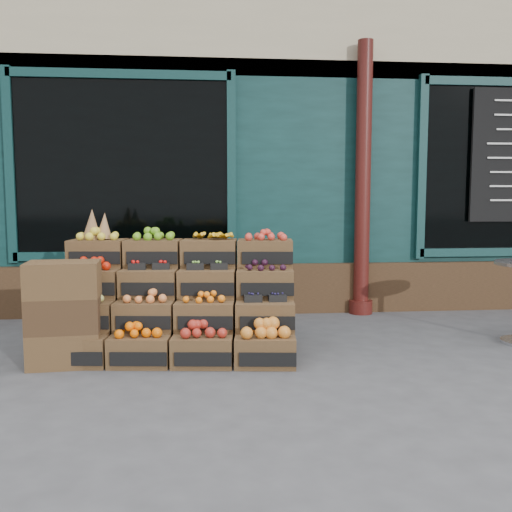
{
  "coord_description": "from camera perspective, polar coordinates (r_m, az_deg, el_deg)",
  "views": [
    {
      "loc": [
        -0.71,
        -4.58,
        1.4
      ],
      "look_at": [
        -0.2,
        0.7,
        0.85
      ],
      "focal_mm": 40.0,
      "sensor_mm": 36.0,
      "label": 1
    }
  ],
  "objects": [
    {
      "name": "spare_crates",
      "position": [
        5.02,
        -18.6,
        -5.48
      ],
      "size": [
        0.61,
        0.44,
        0.87
      ],
      "rotation": [
        0.0,
        0.0,
        0.07
      ],
      "color": "#4F371F",
      "rests_on": "ground"
    },
    {
      "name": "ground",
      "position": [
        4.84,
        3.21,
        -10.91
      ],
      "size": [
        60.0,
        60.0,
        0.0
      ],
      "primitive_type": "plane",
      "color": "#434346",
      "rests_on": "ground"
    },
    {
      "name": "shopkeeper",
      "position": [
        7.54,
        -14.57,
        3.28
      ],
      "size": [
        0.83,
        0.59,
        2.15
      ],
      "primitive_type": "imported",
      "rotation": [
        0.0,
        0.0,
        3.04
      ],
      "color": "#164F2B",
      "rests_on": "ground"
    },
    {
      "name": "shop_facade",
      "position": [
        9.77,
        -1.33,
        11.8
      ],
      "size": [
        12.0,
        6.24,
        4.8
      ],
      "color": "#0E302E",
      "rests_on": "ground"
    },
    {
      "name": "crate_display",
      "position": [
        5.22,
        -7.84,
        -5.2
      ],
      "size": [
        2.16,
        1.22,
        1.29
      ],
      "rotation": [
        0.0,
        0.0,
        -0.11
      ],
      "color": "#4F371F",
      "rests_on": "ground"
    }
  ]
}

